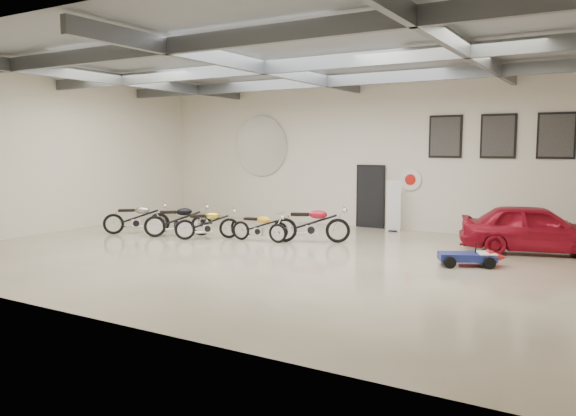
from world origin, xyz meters
The scene contains 19 objects.
floor centered at (0.00, 0.00, 0.00)m, with size 16.00×12.00×0.01m, color #BBAA8F.
ceiling centered at (0.00, 0.00, 5.00)m, with size 16.00×12.00×0.01m, color gray.
back_wall centered at (0.00, 6.00, 2.50)m, with size 16.00×0.02×5.00m, color beige.
left_wall centered at (-8.00, 0.00, 2.50)m, with size 0.02×12.00×5.00m, color beige.
ceiling_beams centered at (0.00, 0.00, 4.75)m, with size 15.80×11.80×0.32m, color #515458, non-canonical shape.
door centered at (0.50, 5.95, 1.05)m, with size 0.92×0.08×2.10m, color black.
logo_plaque centered at (-4.00, 5.95, 2.80)m, with size 2.30×0.06×1.16m, color silver, non-canonical shape.
poster_left centered at (3.00, 5.96, 3.10)m, with size 1.05×0.08×1.35m, color black, non-canonical shape.
poster_mid centered at (4.60, 5.96, 3.10)m, with size 1.05×0.08×1.35m, color black, non-canonical shape.
poster_right centered at (6.20, 5.96, 3.10)m, with size 1.05×0.08×1.35m, color black, non-canonical shape.
oil_sign centered at (1.90, 5.95, 1.70)m, with size 0.72×0.10×0.72m, color white, non-canonical shape.
banner_stand centered at (1.48, 5.50, 0.87)m, with size 0.47×0.19×1.74m, color white, non-canonical shape.
motorcycle_silver centered at (-5.42, 0.82, 0.53)m, with size 2.04×0.63×1.06m, color silver, non-canonical shape.
motorcycle_black centered at (-3.92, 1.12, 0.53)m, with size 2.05×0.64×1.07m, color silver, non-canonical shape.
motorcycle_gold centered at (-2.81, 1.16, 0.49)m, with size 1.90×0.59×0.99m, color silver, non-canonical shape.
motorcycle_yellow centered at (-1.23, 1.60, 0.46)m, with size 1.76×0.55×0.92m, color silver, non-canonical shape.
motorcycle_red centered at (0.18, 2.23, 0.57)m, with size 2.21×0.68×1.15m, color silver, non-canonical shape.
go_kart centered at (4.98, 1.29, 0.29)m, with size 1.58×0.71×0.57m, color navy, non-canonical shape.
vintage_car centered at (6.00, 3.83, 0.65)m, with size 3.79×1.53×1.29m, color maroon.
Camera 1 is at (7.82, -12.03, 2.80)m, focal length 35.00 mm.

